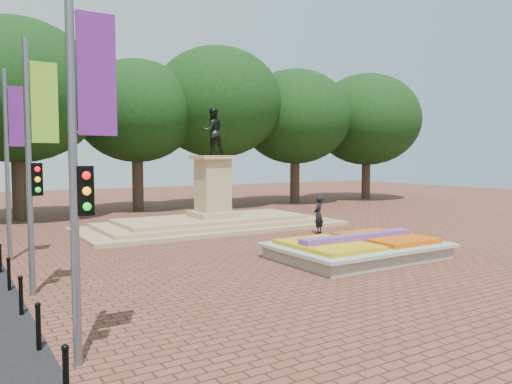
{
  "coord_description": "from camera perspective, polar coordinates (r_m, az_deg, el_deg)",
  "views": [
    {
      "loc": [
        -12.15,
        -15.77,
        3.81
      ],
      "look_at": [
        0.04,
        3.7,
        2.2
      ],
      "focal_mm": 35.0,
      "sensor_mm": 36.0,
      "label": 1
    }
  ],
  "objects": [
    {
      "name": "monument",
      "position": [
        26.86,
        -4.95,
        -2.26
      ],
      "size": [
        14.0,
        6.0,
        6.4
      ],
      "color": "tan",
      "rests_on": "ground"
    },
    {
      "name": "tree_row_back",
      "position": [
        36.86,
        -8.9,
        8.41
      ],
      "size": [
        44.8,
        8.8,
        10.43
      ],
      "color": "#33281C",
      "rests_on": "ground"
    },
    {
      "name": "banner_poles",
      "position": [
        14.61,
        -23.93,
        3.93
      ],
      "size": [
        0.88,
        11.17,
        7.0
      ],
      "color": "slate",
      "rests_on": "ground"
    },
    {
      "name": "flower_bed",
      "position": [
        19.37,
        11.57,
        -6.28
      ],
      "size": [
        6.3,
        4.3,
        0.91
      ],
      "color": "gray",
      "rests_on": "ground"
    },
    {
      "name": "pedestrian",
      "position": [
        25.0,
        7.15,
        -2.59
      ],
      "size": [
        0.83,
        0.75,
        1.9
      ],
      "primitive_type": "imported",
      "rotation": [
        0.0,
        0.0,
        3.69
      ],
      "color": "black",
      "rests_on": "ground"
    },
    {
      "name": "ground",
      "position": [
        20.27,
        5.51,
        -6.84
      ],
      "size": [
        90.0,
        90.0,
        0.0
      ],
      "primitive_type": "plane",
      "color": "brown",
      "rests_on": "ground"
    },
    {
      "name": "bollard_row",
      "position": [
        14.72,
        -25.89,
        -9.29
      ],
      "size": [
        0.12,
        13.12,
        0.98
      ],
      "color": "black",
      "rests_on": "ground"
    }
  ]
}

